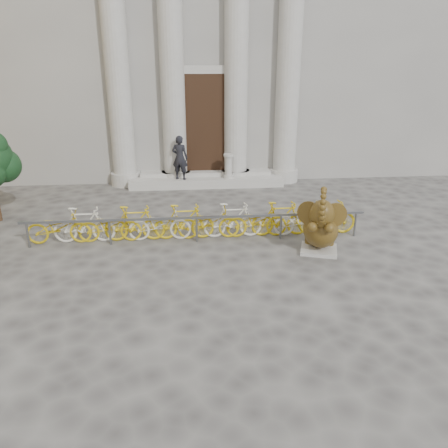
{
  "coord_description": "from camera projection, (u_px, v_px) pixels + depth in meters",
  "views": [
    {
      "loc": [
        -0.87,
        -7.44,
        4.65
      ],
      "look_at": [
        0.01,
        2.0,
        1.1
      ],
      "focal_mm": 35.0,
      "sensor_mm": 36.0,
      "label": 1
    }
  ],
  "objects": [
    {
      "name": "balustrade_post",
      "position": [
        228.0,
        167.0,
        16.93
      ],
      "size": [
        0.39,
        0.39,
        0.94
      ],
      "color": "#A8A59E",
      "rests_on": "entrance_steps"
    },
    {
      "name": "pedestrian",
      "position": [
        180.0,
        158.0,
        16.59
      ],
      "size": [
        0.71,
        0.58,
        1.68
      ],
      "primitive_type": "imported",
      "rotation": [
        0.0,
        0.0,
        2.81
      ],
      "color": "black",
      "rests_on": "entrance_steps"
    },
    {
      "name": "ground",
      "position": [
        233.0,
        311.0,
        8.65
      ],
      "size": [
        80.0,
        80.0,
        0.0
      ],
      "primitive_type": "plane",
      "color": "#474442",
      "rests_on": "ground"
    },
    {
      "name": "bike_rack",
      "position": [
        196.0,
        221.0,
        12.03
      ],
      "size": [
        9.29,
        0.53,
        1.0
      ],
      "color": "slate",
      "rests_on": "ground"
    },
    {
      "name": "classical_building",
      "position": [
        198.0,
        31.0,
        20.47
      ],
      "size": [
        22.0,
        10.7,
        12.0
      ],
      "color": "gray",
      "rests_on": "ground"
    },
    {
      "name": "elephant_statue",
      "position": [
        321.0,
        228.0,
        11.11
      ],
      "size": [
        1.21,
        1.45,
        1.83
      ],
      "rotation": [
        0.0,
        0.0,
        -0.31
      ],
      "color": "#A8A59E",
      "rests_on": "ground"
    },
    {
      "name": "entrance_steps",
      "position": [
        206.0,
        181.0,
        17.35
      ],
      "size": [
        6.0,
        1.2,
        0.36
      ],
      "primitive_type": "cube",
      "color": "#A8A59E",
      "rests_on": "ground"
    }
  ]
}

